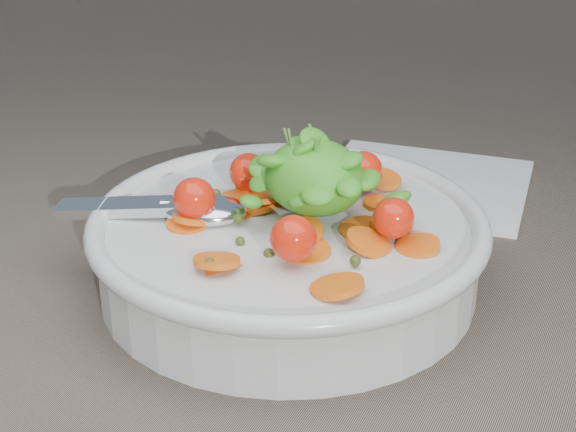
% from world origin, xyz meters
% --- Properties ---
extents(ground, '(6.00, 6.00, 0.00)m').
position_xyz_m(ground, '(0.00, 0.00, 0.00)').
color(ground, '#786956').
rests_on(ground, ground).
extents(bowl, '(0.31, 0.28, 0.13)m').
position_xyz_m(bowl, '(0.01, 0.02, 0.03)').
color(bowl, silver).
rests_on(bowl, ground).
extents(napkin, '(0.20, 0.18, 0.01)m').
position_xyz_m(napkin, '(0.05, 0.23, 0.00)').
color(napkin, white).
rests_on(napkin, ground).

